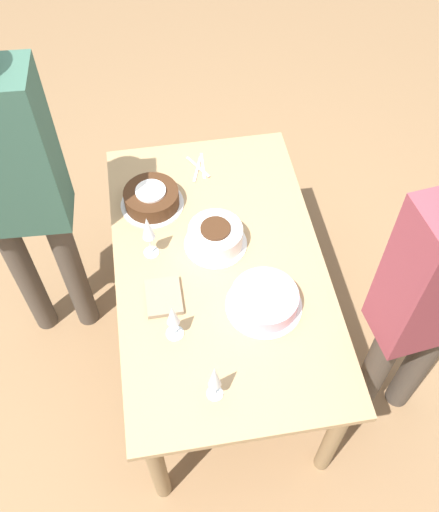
{
  "coord_description": "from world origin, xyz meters",
  "views": [
    {
      "loc": [
        1.37,
        -0.22,
        2.67
      ],
      "look_at": [
        0.0,
        0.0,
        0.78
      ],
      "focal_mm": 40.0,
      "sensor_mm": 36.0,
      "label": 1
    }
  ],
  "objects": [
    {
      "name": "ground_plane",
      "position": [
        0.0,
        0.0,
        0.0
      ],
      "size": [
        12.0,
        12.0,
        0.0
      ],
      "primitive_type": "plane",
      "color": "#8E6B47"
    },
    {
      "name": "dining_table",
      "position": [
        0.0,
        0.0,
        0.62
      ],
      "size": [
        1.5,
        0.87,
        0.73
      ],
      "color": "tan",
      "rests_on": "ground_plane"
    },
    {
      "name": "cake_center_white",
      "position": [
        -0.1,
        0.0,
        0.78
      ],
      "size": [
        0.27,
        0.27,
        0.11
      ],
      "color": "white",
      "rests_on": "dining_table"
    },
    {
      "name": "cake_front_chocolate",
      "position": [
        -0.37,
        -0.25,
        0.77
      ],
      "size": [
        0.29,
        0.29,
        0.09
      ],
      "color": "white",
      "rests_on": "dining_table"
    },
    {
      "name": "cake_back_decorated",
      "position": [
        0.23,
        0.14,
        0.77
      ],
      "size": [
        0.31,
        0.31,
        0.08
      ],
      "color": "white",
      "rests_on": "dining_table"
    },
    {
      "name": "wine_glass_near",
      "position": [
        0.57,
        -0.11,
        0.87
      ],
      "size": [
        0.06,
        0.06,
        0.21
      ],
      "color": "silver",
      "rests_on": "dining_table"
    },
    {
      "name": "wine_glass_far",
      "position": [
        0.3,
        -0.22,
        0.85
      ],
      "size": [
        0.07,
        0.07,
        0.19
      ],
      "color": "silver",
      "rests_on": "dining_table"
    },
    {
      "name": "wine_glass_extra",
      "position": [
        -0.1,
        -0.28,
        0.88
      ],
      "size": [
        0.07,
        0.07,
        0.23
      ],
      "color": "silver",
      "rests_on": "dining_table"
    },
    {
      "name": "fork_pile",
      "position": [
        -0.57,
        -0.0,
        0.73
      ],
      "size": [
        0.19,
        0.1,
        0.01
      ],
      "color": "silver",
      "rests_on": "dining_table"
    },
    {
      "name": "napkin_stack",
      "position": [
        0.14,
        -0.25,
        0.74
      ],
      "size": [
        0.17,
        0.14,
        0.02
      ],
      "color": "gray",
      "rests_on": "dining_table"
    },
    {
      "name": "person_cutting",
      "position": [
        -0.28,
        -0.78,
        1.06
      ],
      "size": [
        0.24,
        0.41,
        1.74
      ],
      "rotation": [
        0.0,
        0.0,
        1.52
      ],
      "color": "#4C4238",
      "rests_on": "ground_plane"
    },
    {
      "name": "person_watching",
      "position": [
        0.44,
        0.7,
        0.98
      ],
      "size": [
        0.27,
        0.42,
        1.63
      ],
      "rotation": [
        0.0,
        0.0,
        -1.45
      ],
      "color": "#4C4238",
      "rests_on": "ground_plane"
    }
  ]
}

